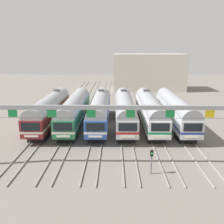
{
  "coord_description": "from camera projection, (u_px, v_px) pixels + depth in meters",
  "views": [
    {
      "loc": [
        0.38,
        -36.74,
        11.88
      ],
      "look_at": [
        -0.01,
        -1.55,
        2.64
      ],
      "focal_mm": 38.46,
      "sensor_mm": 36.0,
      "label": 1
    }
  ],
  "objects": [
    {
      "name": "commuter_train_white",
      "position": [
        150.0,
        109.0,
        37.8
      ],
      "size": [
        2.88,
        18.06,
        5.05
      ],
      "color": "white",
      "rests_on": "ground"
    },
    {
      "name": "commuter_train_blue",
      "position": [
        100.0,
        109.0,
        37.89
      ],
      "size": [
        2.88,
        18.06,
        5.05
      ],
      "color": "#284C9E",
      "rests_on": "ground"
    },
    {
      "name": "maintenance_building",
      "position": [
        148.0,
        72.0,
        71.42
      ],
      "size": [
        20.69,
        10.0,
        10.54
      ],
      "primitive_type": "cube",
      "color": "beige",
      "rests_on": "ground"
    },
    {
      "name": "catenary_gantry",
      "position": [
        111.0,
        116.0,
        24.14
      ],
      "size": [
        25.07,
        0.44,
        6.97
      ],
      "color": "gray",
      "rests_on": "ground"
    },
    {
      "name": "yard_signal_mast",
      "position": [
        152.0,
        157.0,
        23.13
      ],
      "size": [
        0.28,
        0.35,
        2.56
      ],
      "color": "#59595E",
      "rests_on": "ground"
    },
    {
      "name": "track_bed",
      "position": [
        113.0,
        102.0,
        54.97
      ],
      "size": [
        21.34,
        70.0,
        0.15
      ],
      "color": "gray",
      "rests_on": "ground"
    },
    {
      "name": "commuter_train_stainless",
      "position": [
        125.0,
        109.0,
        37.85
      ],
      "size": [
        2.88,
        18.06,
        5.05
      ],
      "color": "#B2B5BA",
      "rests_on": "ground"
    },
    {
      "name": "commuter_train_silver",
      "position": [
        175.0,
        109.0,
        37.76
      ],
      "size": [
        2.88,
        18.06,
        4.77
      ],
      "color": "silver",
      "rests_on": "ground"
    },
    {
      "name": "ground_plane",
      "position": [
        112.0,
        125.0,
        38.55
      ],
      "size": [
        160.0,
        160.0,
        0.0
      ],
      "primitive_type": "plane",
      "color": "slate"
    },
    {
      "name": "commuter_train_maroon",
      "position": [
        50.0,
        109.0,
        37.97
      ],
      "size": [
        2.88,
        18.06,
        5.05
      ],
      "color": "maroon",
      "rests_on": "ground"
    },
    {
      "name": "commuter_train_green",
      "position": [
        75.0,
        109.0,
        37.93
      ],
      "size": [
        2.88,
        18.06,
        4.77
      ],
      "color": "#236B42",
      "rests_on": "ground"
    }
  ]
}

